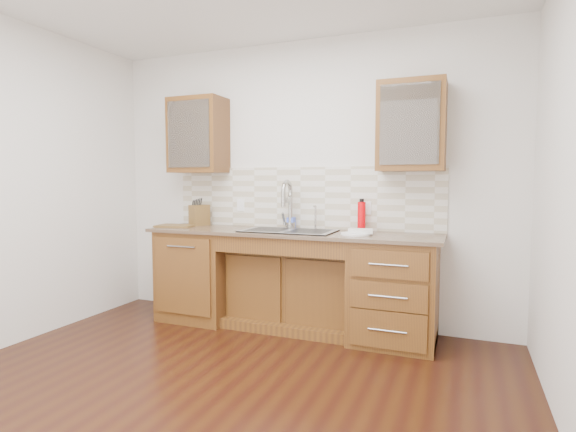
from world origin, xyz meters
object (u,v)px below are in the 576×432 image
at_px(plate, 355,234).
at_px(cutting_board, 176,226).
at_px(knife_block, 199,215).
at_px(water_bottle, 361,217).
at_px(soap_bottle, 291,220).

height_order(plate, cutting_board, cutting_board).
bearing_deg(knife_block, plate, 14.40).
xyz_separation_m(water_bottle, knife_block, (-1.67, -0.05, -0.03)).
bearing_deg(plate, cutting_board, 179.57).
relative_size(plate, knife_block, 1.20).
relative_size(plate, cutting_board, 0.69).
xyz_separation_m(soap_bottle, plate, (0.70, -0.28, -0.07)).
height_order(water_bottle, cutting_board, water_bottle).
bearing_deg(plate, soap_bottle, 157.85).
distance_m(soap_bottle, knife_block, 0.99).
bearing_deg(plate, knife_block, 173.04).
height_order(soap_bottle, water_bottle, water_bottle).
distance_m(water_bottle, cutting_board, 1.85).
bearing_deg(knife_block, water_bottle, 23.14).
height_order(soap_bottle, plate, soap_bottle).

